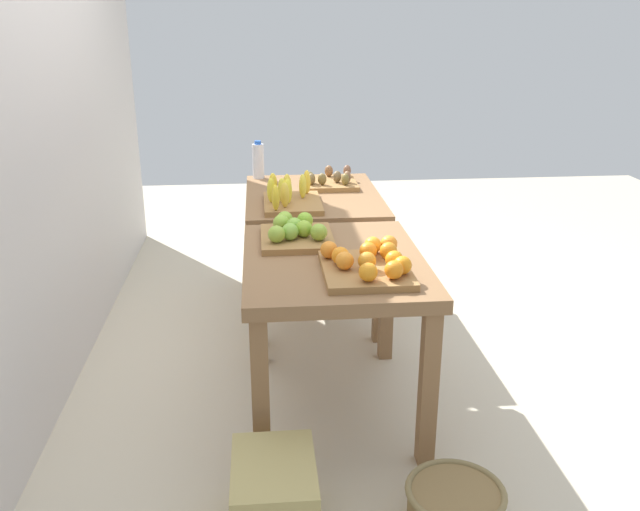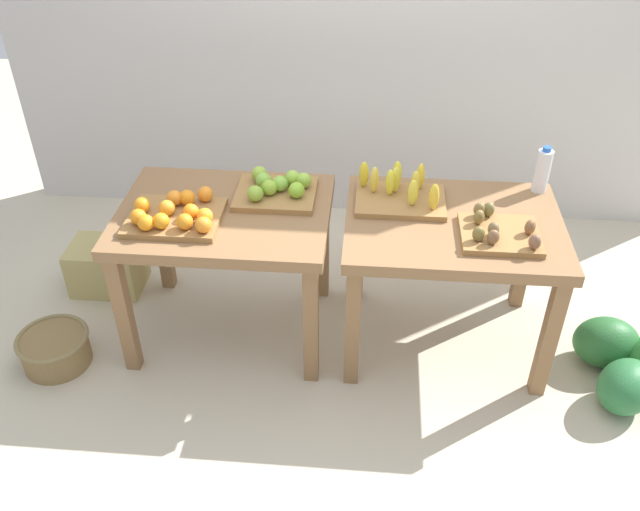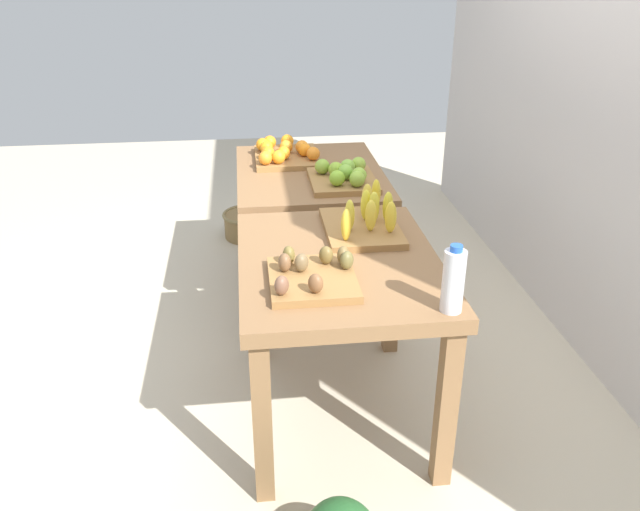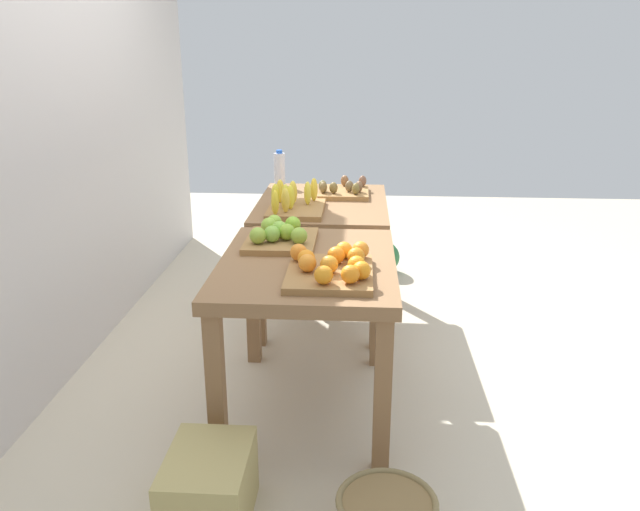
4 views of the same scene
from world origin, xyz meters
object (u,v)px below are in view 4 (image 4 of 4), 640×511
Objects in this scene: display_table_left at (308,283)px; orange_bin at (333,267)px; watermelon_pile at (359,253)px; cardboard_produce_box at (209,489)px; display_table_right at (322,219)px; kiwi_bin at (344,190)px; water_bottle at (280,169)px; banana_crate at (294,204)px; apple_bin at (280,235)px.

display_table_left is 2.36× the size of orange_bin.
cardboard_produce_box is at bearing 169.33° from watermelon_pile.
display_table_right reaches higher than cardboard_produce_box.
display_table_left is at bearing 174.41° from kiwi_bin.
orange_bin is at bearing 179.89° from kiwi_bin.
cardboard_produce_box is at bearing 144.90° from orange_bin.
water_bottle is at bearing 0.53° from cardboard_produce_box.
watermelon_pile is (0.72, -0.11, -0.66)m from kiwi_bin.
display_table_left is at bearing 180.00° from display_table_right.
cardboard_produce_box is at bearing -179.47° from water_bottle.
water_bottle is 0.62× the size of cardboard_produce_box.
water_bottle reaches higher than banana_crate.
apple_bin is 1.34m from water_bottle.
watermelon_pile is at bearing -10.67° from cardboard_produce_box.
banana_crate is at bearing 14.57° from orange_bin.
orange_bin is 1.22× the size of kiwi_bin.
kiwi_bin is 0.56× the size of watermelon_pile.
display_table_right is at bearing 5.41° from orange_bin.
water_bottle is (1.57, 0.32, 0.23)m from display_table_left.
cardboard_produce_box is at bearing 174.88° from banana_crate.
apple_bin reaches higher than cardboard_produce_box.
banana_crate is 0.69× the size of watermelon_pile.
kiwi_bin is (1.06, -0.28, -0.01)m from apple_bin.
display_table_left is 2.60× the size of cardboard_produce_box.
display_table_right is at bearing -144.28° from water_bottle.
display_table_left reaches higher than cardboard_produce_box.
orange_bin is 1.10m from banana_crate.
water_bottle reaches higher than kiwi_bin.
banana_crate reaches higher than apple_bin.
kiwi_bin is (0.45, -0.28, -0.02)m from banana_crate.
apple_bin is 1.11× the size of kiwi_bin.
banana_crate is (0.86, 0.15, 0.16)m from display_table_left.
orange_bin reaches higher than display_table_right.
watermelon_pile is (1.78, -0.39, -0.68)m from apple_bin.
kiwi_bin is at bearing -14.86° from apple_bin.
banana_crate is at bearing 148.09° from kiwi_bin.
kiwi_bin reaches higher than display_table_right.
display_table_left is 2.36× the size of banana_crate.
orange_bin is at bearing -35.10° from cardboard_produce_box.
display_table_right is 2.60× the size of apple_bin.
display_table_right is 0.34m from banana_crate.
kiwi_bin is at bearing -120.01° from water_bottle.
water_bottle is at bearing 129.61° from watermelon_pile.
display_table_right is 1.34m from orange_bin.
water_bottle reaches higher than display_table_left.
watermelon_pile is at bearing -6.58° from display_table_left.
display_table_right is 0.60m from water_bottle.
display_table_right is 0.90m from apple_bin.
water_bottle is (1.32, 0.17, 0.07)m from apple_bin.
cardboard_produce_box is (-2.37, -0.02, -0.73)m from water_bottle.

